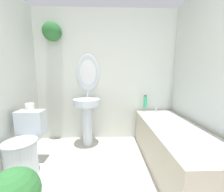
# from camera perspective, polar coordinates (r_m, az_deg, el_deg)

# --- Properties ---
(wall_back) EXTENTS (2.68, 0.31, 2.40)m
(wall_back) POSITION_cam_1_polar(r_m,az_deg,el_deg) (2.61, -4.19, 9.29)
(wall_back) COLOR silver
(wall_back) RESTS_ON ground_plane
(toilet) EXTENTS (0.39, 0.57, 0.75)m
(toilet) POSITION_cam_1_polar(r_m,az_deg,el_deg) (2.16, -32.59, -17.47)
(toilet) COLOR silver
(toilet) RESTS_ON ground_plane
(pedestal_sink) EXTENTS (0.46, 0.46, 0.92)m
(pedestal_sink) POSITION_cam_1_polar(r_m,az_deg,el_deg) (2.43, -10.35, -7.19)
(pedestal_sink) COLOR silver
(pedestal_sink) RESTS_ON ground_plane
(bathtub) EXTENTS (0.69, 1.68, 0.64)m
(bathtub) POSITION_cam_1_polar(r_m,az_deg,el_deg) (2.13, 24.36, -18.22)
(bathtub) COLOR #B2A893
(bathtub) RESTS_ON ground_plane
(shampoo_bottle) EXTENTS (0.06, 0.06, 0.23)m
(shampoo_bottle) POSITION_cam_1_polar(r_m,az_deg,el_deg) (2.61, 13.65, -2.32)
(shampoo_bottle) COLOR #38B275
(shampoo_bottle) RESTS_ON bathtub
(toilet_paper_roll) EXTENTS (0.11, 0.11, 0.10)m
(toilet_paper_roll) POSITION_cam_1_polar(r_m,az_deg,el_deg) (2.18, -30.95, -3.97)
(toilet_paper_roll) COLOR white
(toilet_paper_roll) RESTS_ON toilet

